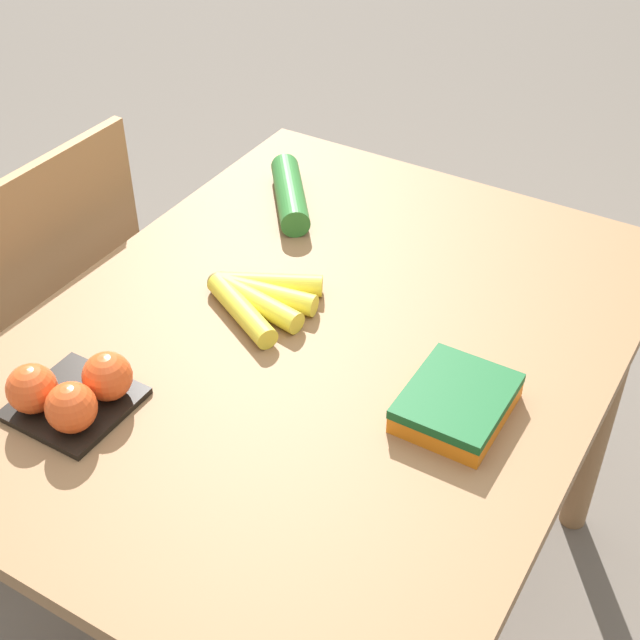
{
  "coord_description": "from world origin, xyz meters",
  "views": [
    {
      "loc": [
        -0.93,
        -0.55,
        1.66
      ],
      "look_at": [
        0.0,
        0.0,
        0.79
      ],
      "focal_mm": 50.0,
      "sensor_mm": 36.0,
      "label": 1
    }
  ],
  "objects_px": {
    "cucumber_near": "(290,194)",
    "chair": "(42,338)",
    "carrot_bag": "(457,401)",
    "banana_bunch": "(256,297)",
    "tomato_pack": "(71,393)"
  },
  "relations": [
    {
      "from": "banana_bunch",
      "to": "cucumber_near",
      "type": "xyz_separation_m",
      "value": [
        0.29,
        0.12,
        0.01
      ]
    },
    {
      "from": "cucumber_near",
      "to": "chair",
      "type": "bearing_deg",
      "value": 126.47
    },
    {
      "from": "carrot_bag",
      "to": "cucumber_near",
      "type": "xyz_separation_m",
      "value": [
        0.36,
        0.5,
        0.0
      ]
    },
    {
      "from": "tomato_pack",
      "to": "cucumber_near",
      "type": "height_order",
      "value": "tomato_pack"
    },
    {
      "from": "banana_bunch",
      "to": "carrot_bag",
      "type": "xyz_separation_m",
      "value": [
        -0.06,
        -0.38,
        0.01
      ]
    },
    {
      "from": "chair",
      "to": "cucumber_near",
      "type": "height_order",
      "value": "chair"
    },
    {
      "from": "tomato_pack",
      "to": "carrot_bag",
      "type": "distance_m",
      "value": 0.54
    },
    {
      "from": "chair",
      "to": "tomato_pack",
      "type": "xyz_separation_m",
      "value": [
        -0.32,
        -0.46,
        0.32
      ]
    },
    {
      "from": "chair",
      "to": "carrot_bag",
      "type": "distance_m",
      "value": 0.98
    },
    {
      "from": "banana_bunch",
      "to": "carrot_bag",
      "type": "distance_m",
      "value": 0.39
    },
    {
      "from": "carrot_bag",
      "to": "banana_bunch",
      "type": "bearing_deg",
      "value": 80.48
    },
    {
      "from": "tomato_pack",
      "to": "cucumber_near",
      "type": "relative_size",
      "value": 0.75
    },
    {
      "from": "banana_bunch",
      "to": "tomato_pack",
      "type": "distance_m",
      "value": 0.35
    },
    {
      "from": "chair",
      "to": "tomato_pack",
      "type": "height_order",
      "value": "chair"
    },
    {
      "from": "carrot_bag",
      "to": "cucumber_near",
      "type": "bearing_deg",
      "value": 54.64
    }
  ]
}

